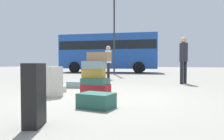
% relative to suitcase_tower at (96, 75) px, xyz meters
% --- Properties ---
extents(ground_plane, '(80.00, 80.00, 0.00)m').
position_rel_suitcase_tower_xyz_m(ground_plane, '(0.31, -0.27, -0.48)').
color(ground_plane, gray).
extents(suitcase_tower, '(0.74, 0.67, 1.05)m').
position_rel_suitcase_tower_xyz_m(suitcase_tower, '(0.00, 0.00, 0.00)').
color(suitcase_tower, maroon).
rests_on(suitcase_tower, ground).
extents(suitcase_slate_foreground_far, '(0.60, 0.47, 0.20)m').
position_rel_suitcase_tower_xyz_m(suitcase_slate_foreground_far, '(-1.14, 0.93, -0.38)').
color(suitcase_slate_foreground_far, gray).
rests_on(suitcase_slate_foreground_far, ground).
extents(suitcase_cream_behind_tower, '(0.73, 0.55, 0.16)m').
position_rel_suitcase_tower_xyz_m(suitcase_cream_behind_tower, '(-1.25, -0.01, -0.40)').
color(suitcase_cream_behind_tower, beige).
rests_on(suitcase_cream_behind_tower, ground).
extents(suitcase_cream_upright_blue, '(0.38, 0.38, 0.70)m').
position_rel_suitcase_tower_xyz_m(suitcase_cream_upright_blue, '(-0.70, -0.74, -0.13)').
color(suitcase_cream_upright_blue, beige).
rests_on(suitcase_cream_upright_blue, ground).
extents(suitcase_black_right_side, '(0.30, 0.39, 0.77)m').
position_rel_suitcase_tower_xyz_m(suitcase_black_right_side, '(0.53, -2.66, -0.09)').
color(suitcase_black_right_side, black).
rests_on(suitcase_black_right_side, ground).
extents(suitcase_teal_left_side, '(0.60, 0.46, 0.25)m').
position_rel_suitcase_tower_xyz_m(suitcase_teal_left_side, '(0.75, -1.44, -0.35)').
color(suitcase_teal_left_side, '#26594C').
rests_on(suitcase_teal_left_side, ground).
extents(person_bearded_onlooker, '(0.30, 0.31, 1.75)m').
position_rel_suitcase_tower_xyz_m(person_bearded_onlooker, '(1.87, 3.52, 0.56)').
color(person_bearded_onlooker, black).
rests_on(person_bearded_onlooker, ground).
extents(person_tourist_with_camera, '(0.30, 0.31, 1.61)m').
position_rel_suitcase_tower_xyz_m(person_tourist_with_camera, '(-1.60, 4.42, 0.48)').
color(person_tourist_with_camera, black).
rests_on(person_tourist_with_camera, ground).
extents(parked_bus, '(8.39, 3.96, 3.15)m').
position_rel_suitcase_tower_xyz_m(parked_bus, '(-4.60, 11.44, 1.35)').
color(parked_bus, '#1E4CA5').
rests_on(parked_bus, ground).
extents(lamp_post, '(0.36, 0.36, 7.28)m').
position_rel_suitcase_tower_xyz_m(lamp_post, '(-3.05, 8.78, 4.16)').
color(lamp_post, '#333338').
rests_on(lamp_post, ground).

